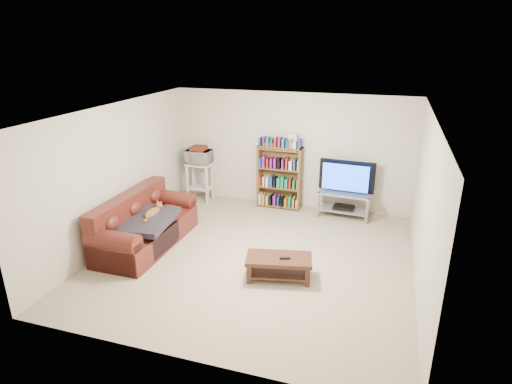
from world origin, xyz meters
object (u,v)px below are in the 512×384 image
at_px(coffee_table, 279,264).
at_px(sofa, 143,227).
at_px(bookshelf, 280,176).
at_px(tv_stand, 344,200).

bearing_deg(coffee_table, sofa, 159.54).
distance_m(sofa, bookshelf, 3.04).
xyz_separation_m(sofa, bookshelf, (1.83, 2.40, 0.37)).
height_order(sofa, tv_stand, sofa).
height_order(coffee_table, bookshelf, bookshelf).
height_order(coffee_table, tv_stand, tv_stand).
xyz_separation_m(coffee_table, tv_stand, (0.66, 2.68, 0.10)).
distance_m(sofa, tv_stand, 3.94).
distance_m(tv_stand, bookshelf, 1.41).
relative_size(sofa, coffee_table, 2.02).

